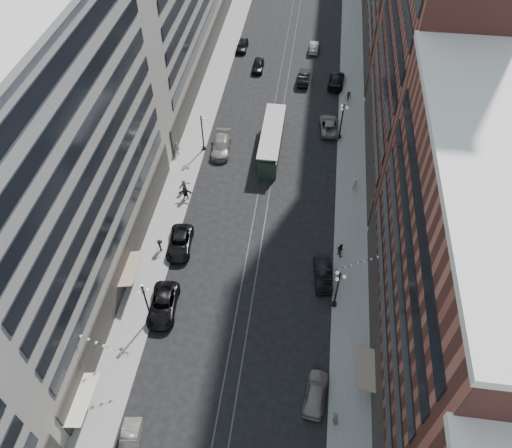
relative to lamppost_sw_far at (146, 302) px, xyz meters
The scene contains 34 objects.
ground 33.44m from the lamppost_sw_far, 73.96° to the left, with size 220.00×220.00×0.00m, color black.
sidewalk_west 42.15m from the lamppost_sw_far, 92.45° to the left, with size 4.00×180.00×0.15m, color gray.
sidewalk_east 46.70m from the lamppost_sw_far, 64.31° to the left, with size 4.00×180.00×0.15m, color gray.
rail_west 42.96m from the lamppost_sw_far, 78.56° to the left, with size 0.12×180.00×0.02m, color #2D2D33.
rail_east 43.26m from the lamppost_sw_far, 76.74° to the left, with size 0.12×180.00×0.02m, color #2D2D33.
building_west_mid 14.31m from the lamppost_sw_far, 147.34° to the left, with size 8.00×36.00×28.00m, color #9D988B.
building_east_mid 27.67m from the lamppost_sw_far, ahead, with size 8.00×30.00×24.00m, color brown.
building_east_tower 42.32m from the lamppost_sw_far, 46.90° to the left, with size 8.00×26.00×42.00m, color brown.
lamppost_sw_far is the anchor object (origin of this frame).
lamppost_sw_mid 27.00m from the lamppost_sw_far, 90.00° to the left, with size 1.03×1.14×5.52m.
lamppost_se_far 18.83m from the lamppost_sw_far, 12.26° to the left, with size 1.03×1.14×5.52m.
lamppost_se_mid 36.91m from the lamppost_sw_far, 60.10° to the left, with size 1.03×1.14×5.52m.
streetcar 29.71m from the lamppost_sw_far, 71.94° to the left, with size 2.68×12.10×3.35m.
car_1 12.74m from the lamppost_sw_far, 82.30° to the right, with size 1.50×4.30×1.42m, color #69655D.
car_2 2.79m from the lamppost_sw_far, 49.32° to the left, with size 2.68×5.82×1.62m, color black.
car_4 18.17m from the lamppost_sw_far, 19.47° to the right, with size 1.91×4.75×1.62m, color slate.
pedestrian_2 6.13m from the lamppost_sw_far, 124.94° to the left, with size 0.84×0.46×1.73m, color black.
pedestrian_4 20.59m from the lamppost_sw_far, 23.57° to the right, with size 1.06×0.48×1.80m, color #9F9384.
car_7 9.88m from the lamppost_sw_far, 85.22° to the left, with size 2.56×5.55×1.54m, color black.
car_8 27.39m from the lamppost_sw_far, 84.96° to the left, with size 2.37×5.83×1.69m, color slate.
car_9 54.68m from the lamppost_sw_far, 88.79° to the left, with size 1.78×4.43×1.51m, color black.
car_10 18.70m from the lamppost_sw_far, 23.08° to the left, with size 1.72×4.94×1.63m, color black.
car_11 37.80m from the lamppost_sw_far, 63.46° to the left, with size 2.58×5.60×1.56m, color slate.
car_12 48.93m from the lamppost_sw_far, 68.90° to the left, with size 2.33×5.72×1.66m, color black.
car_13 48.79m from the lamppost_sw_far, 84.43° to the left, with size 1.75×4.36×1.49m, color black.
car_14 57.44m from the lamppost_sw_far, 76.34° to the left, with size 1.47×4.23×1.39m, color gray.
pedestrian_5 17.41m from the lamppost_sw_far, 90.99° to the left, with size 1.78×0.51×1.92m, color black.
pedestrian_6 25.75m from the lamppost_sw_far, 97.38° to the left, with size 1.13×0.51×1.93m, color beige.
pedestrian_7 21.79m from the lamppost_sw_far, 29.76° to the left, with size 0.85×0.47×1.75m, color black.
pedestrian_8 29.73m from the lamppost_sw_far, 46.56° to the left, with size 0.70×0.46×1.92m, color #BCB19C.
pedestrian_9 45.56m from the lamppost_sw_far, 64.59° to the left, with size 1.06×0.44×1.63m, color black.
car_extra_1 47.60m from the lamppost_sw_far, 74.81° to the left, with size 1.77×5.06×1.67m, color black.
pedestrian_extra_1 9.09m from the lamppost_sw_far, 97.89° to the left, with size 1.10×0.45×1.71m, color black.
pedestrian_extra_2 18.78m from the lamppost_sw_far, 92.38° to the left, with size 1.60×0.46×1.73m, color gray.
Camera 1 is at (4.90, 2.80, 44.21)m, focal length 35.00 mm.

